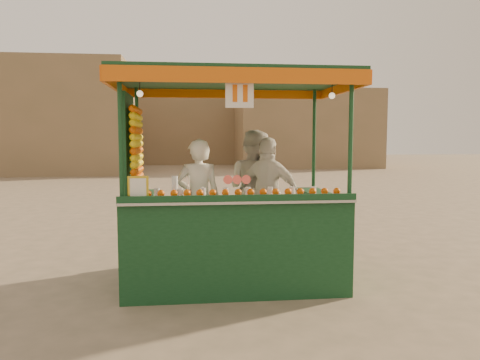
{
  "coord_description": "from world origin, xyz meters",
  "views": [
    {
      "loc": [
        -0.67,
        -6.06,
        1.89
      ],
      "look_at": [
        -0.02,
        -0.17,
        1.35
      ],
      "focal_mm": 33.86,
      "sensor_mm": 36.0,
      "label": 1
    }
  ],
  "objects": [
    {
      "name": "vendor_left",
      "position": [
        -0.57,
        -0.2,
        1.1
      ],
      "size": [
        0.58,
        0.39,
        1.57
      ],
      "rotation": [
        0.0,
        0.0,
        3.12
      ],
      "color": "silver",
      "rests_on": "ground"
    },
    {
      "name": "building_left",
      "position": [
        -9.0,
        20.0,
        3.0
      ],
      "size": [
        10.0,
        6.0,
        6.0
      ],
      "primitive_type": "cube",
      "color": "#85694C",
      "rests_on": "ground"
    },
    {
      "name": "ground",
      "position": [
        0.0,
        0.0,
        0.0
      ],
      "size": [
        90.0,
        90.0,
        0.0
      ],
      "primitive_type": "plane",
      "color": "#6A5E4B",
      "rests_on": "ground"
    },
    {
      "name": "vendor_middle",
      "position": [
        0.24,
        0.46,
        1.16
      ],
      "size": [
        1.05,
        1.03,
        1.7
      ],
      "rotation": [
        0.0,
        0.0,
        2.44
      ],
      "color": "beige",
      "rests_on": "ground"
    },
    {
      "name": "vendor_right",
      "position": [
        0.4,
        0.08,
        1.11
      ],
      "size": [
        1.01,
        0.8,
        1.6
      ],
      "rotation": [
        0.0,
        0.0,
        2.63
      ],
      "color": "silver",
      "rests_on": "ground"
    },
    {
      "name": "juice_cart",
      "position": [
        -0.2,
        -0.29,
        0.87
      ],
      "size": [
        2.98,
        1.93,
        2.7
      ],
      "color": "#0E3518",
      "rests_on": "ground"
    },
    {
      "name": "building_center",
      "position": [
        -2.0,
        30.0,
        3.5
      ],
      "size": [
        14.0,
        7.0,
        7.0
      ],
      "primitive_type": "cube",
      "color": "#85694C",
      "rests_on": "ground"
    },
    {
      "name": "building_right",
      "position": [
        7.0,
        24.0,
        2.5
      ],
      "size": [
        9.0,
        6.0,
        5.0
      ],
      "primitive_type": "cube",
      "color": "#85694C",
      "rests_on": "ground"
    }
  ]
}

